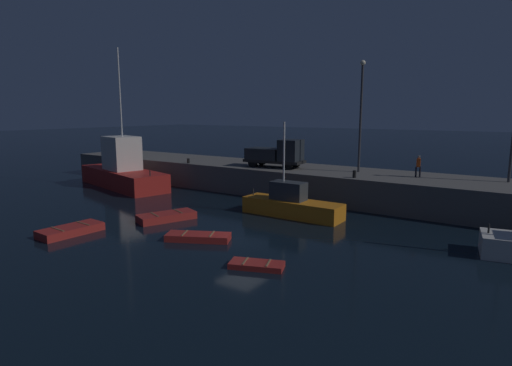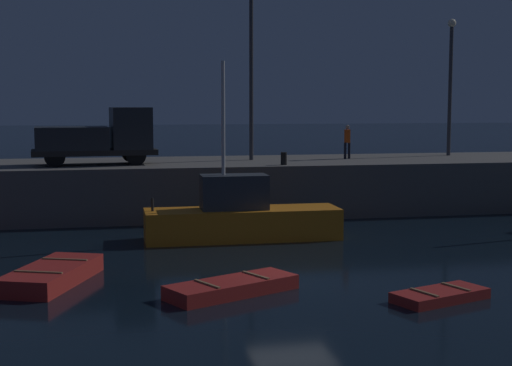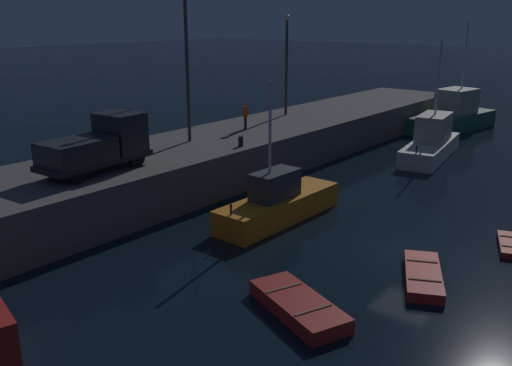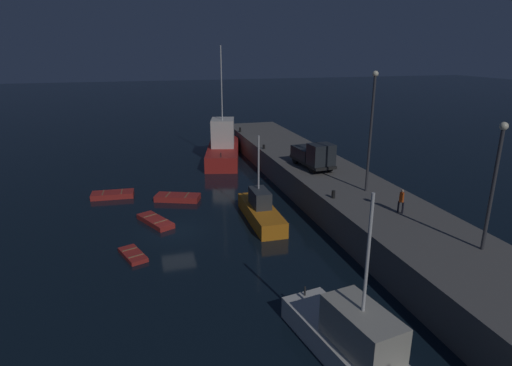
% 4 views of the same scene
% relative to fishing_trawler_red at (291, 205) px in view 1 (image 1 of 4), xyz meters
% --- Properties ---
extents(ground_plane, '(320.00, 320.00, 0.00)m').
position_rel_fishing_trawler_red_xyz_m(ground_plane, '(0.38, -6.69, -0.85)').
color(ground_plane, black).
extents(pier_quay, '(63.66, 7.09, 2.44)m').
position_rel_fishing_trawler_red_xyz_m(pier_quay, '(0.38, 7.61, 0.37)').
color(pier_quay, '#5B5956').
rests_on(pier_quay, ground).
extents(fishing_trawler_red, '(7.49, 2.11, 6.81)m').
position_rel_fishing_trawler_red_xyz_m(fishing_trawler_red, '(0.00, 0.00, 0.00)').
color(fishing_trawler_red, orange).
rests_on(fishing_trawler_red, ground).
extents(fishing_boat_blue, '(12.94, 6.53, 13.54)m').
position_rel_fishing_trawler_red_xyz_m(fishing_boat_blue, '(-19.95, 1.05, 0.77)').
color(fishing_boat_blue, red).
rests_on(fishing_boat_blue, ground).
extents(dinghy_orange_near, '(2.93, 4.26, 0.56)m').
position_rel_fishing_trawler_red_xyz_m(dinghy_orange_near, '(-6.66, -5.92, -0.59)').
color(dinghy_orange_near, '#B22823').
rests_on(dinghy_orange_near, ground).
extents(rowboat_white_mid, '(3.94, 2.83, 0.44)m').
position_rel_fishing_trawler_red_xyz_m(rowboat_white_mid, '(-1.73, -8.17, -0.65)').
color(rowboat_white_mid, '#B22823').
rests_on(rowboat_white_mid, ground).
extents(dinghy_red_small, '(2.87, 1.97, 0.32)m').
position_rel_fishing_trawler_red_xyz_m(dinghy_red_small, '(3.60, -9.91, -0.71)').
color(dinghy_red_small, '#B22823').
rests_on(dinghy_red_small, ground).
extents(rowboat_blue_far, '(1.85, 3.85, 0.53)m').
position_rel_fishing_trawler_red_xyz_m(rowboat_blue_far, '(-9.14, -11.63, -0.60)').
color(rowboat_blue_far, '#B22823').
rests_on(rowboat_blue_far, ground).
extents(lamp_post_west, '(0.44, 0.44, 9.21)m').
position_rel_fishing_trawler_red_xyz_m(lamp_post_west, '(1.99, 8.08, 6.89)').
color(lamp_post_west, '#38383D').
rests_on(lamp_post_west, pier_quay).
extents(utility_truck, '(5.66, 2.55, 2.59)m').
position_rel_fishing_trawler_red_xyz_m(utility_truck, '(-5.27, 6.69, 2.83)').
color(utility_truck, black).
rests_on(utility_truck, pier_quay).
extents(dockworker, '(0.42, 0.42, 1.68)m').
position_rel_fishing_trawler_red_xyz_m(dockworker, '(6.87, 7.92, 2.55)').
color(dockworker, black).
rests_on(dockworker, pier_quay).
extents(bollard_west, '(0.28, 0.28, 0.62)m').
position_rel_fishing_trawler_red_xyz_m(bollard_west, '(-24.68, 4.37, 1.90)').
color(bollard_west, black).
rests_on(bollard_west, pier_quay).
extents(bollard_central, '(0.28, 0.28, 0.57)m').
position_rel_fishing_trawler_red_xyz_m(bollard_central, '(2.86, 4.84, 1.88)').
color(bollard_central, black).
rests_on(bollard_central, pier_quay).
extents(bollard_east, '(0.28, 0.28, 0.46)m').
position_rel_fishing_trawler_red_xyz_m(bollard_east, '(-14.24, 4.55, 1.83)').
color(bollard_east, black).
rests_on(bollard_east, pier_quay).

